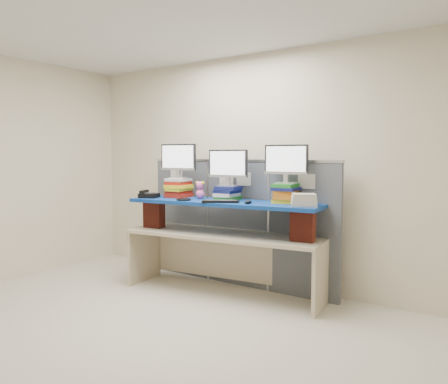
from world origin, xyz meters
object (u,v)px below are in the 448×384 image
Objects in this scene: monitor_center at (228,165)px; monitor_right at (286,161)px; keyboard at (221,201)px; desk_phone at (148,195)px; blue_board at (224,203)px; monitor_left at (178,159)px; desk at (224,245)px.

monitor_right reaches higher than monitor_center.
keyboard is at bearing -156.24° from monitor_right.
desk_phone reaches higher than keyboard.
monitor_right is 1.76× the size of desk_phone.
monitor_center is (-0.03, 0.12, 0.42)m from blue_board.
monitor_left is 0.68m from monitor_center.
desk is at bearing 83.97° from keyboard.
monitor_center is 1.06m from desk_phone.
monitor_left is (-0.70, 0.03, 0.49)m from blue_board.
desk_phone is at bearing 154.88° from keyboard.
monitor_left reaches higher than keyboard.
monitor_center is (0.67, 0.09, -0.07)m from monitor_left.
desk is 4.92× the size of monitor_right.
desk_phone is at bearing -174.24° from blue_board.
monitor_center is 0.48m from keyboard.
monitor_center is 1.76× the size of desk_phone.
keyboard is at bearing -74.59° from blue_board.
desk is 5.65× the size of keyboard.
monitor_center is at bearing 180.00° from monitor_right.
keyboard is at bearing -21.16° from monitor_left.
monitor_center is at bearing 95.06° from blue_board.
desk is at bearing -9.71° from desk_phone.
monitor_right reaches higher than blue_board.
monitor_center reaches higher than blue_board.
monitor_left is 1.15× the size of keyboard.
monitor_right is at bearing -8.05° from desk_phone.
blue_board is at bearing 83.97° from keyboard.
monitor_left is 1.37m from monitor_right.
keyboard is (0.07, -0.16, 0.03)m from blue_board.
desk_phone is at bearing -172.58° from monitor_right.
monitor_left is at bearing 170.20° from blue_board.
blue_board is at bearing -170.24° from monitor_right.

